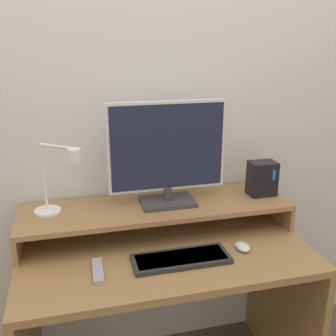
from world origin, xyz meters
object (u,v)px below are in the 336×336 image
object	(u,v)px
keyboard	(181,259)
router_dock	(262,178)
mouse	(243,247)
desk_lamp	(58,182)
remote_control	(98,271)
monitor	(167,153)

from	to	relation	value
keyboard	router_dock	bearing A→B (deg)	30.03
mouse	desk_lamp	bearing A→B (deg)	161.16
mouse	remote_control	size ratio (longest dim) A/B	0.50
desk_lamp	remote_control	distance (m)	0.39
desk_lamp	keyboard	distance (m)	0.57
keyboard	remote_control	bearing A→B (deg)	-179.38
router_dock	keyboard	distance (m)	0.57
router_dock	remote_control	bearing A→B (deg)	-160.85
router_dock	remote_control	distance (m)	0.85
desk_lamp	keyboard	xyz separation A→B (m)	(0.44, -0.26, -0.26)
monitor	router_dock	size ratio (longest dim) A/B	3.20
router_dock	monitor	bearing A→B (deg)	179.19
keyboard	mouse	distance (m)	0.27
monitor	remote_control	xyz separation A→B (m)	(-0.33, -0.28, -0.35)
monitor	mouse	bearing A→B (deg)	-45.27
monitor	mouse	distance (m)	0.49
router_dock	keyboard	bearing A→B (deg)	-149.97
keyboard	mouse	size ratio (longest dim) A/B	4.74
keyboard	mouse	bearing A→B (deg)	4.23
monitor	desk_lamp	distance (m)	0.46
mouse	monitor	bearing A→B (deg)	134.73
desk_lamp	remote_control	size ratio (longest dim) A/B	1.89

